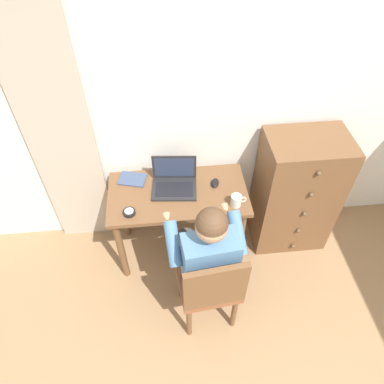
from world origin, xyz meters
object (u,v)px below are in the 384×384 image
at_px(desk, 178,203).
at_px(laptop, 174,181).
at_px(notebook_pad, 133,179).
at_px(coffee_mug, 236,201).
at_px(dresser, 295,193).
at_px(computer_mouse, 215,183).
at_px(chair, 210,286).
at_px(person_seated, 205,249).
at_px(desk_clock, 129,212).

distance_m(desk, laptop, 0.19).
relative_size(desk, laptop, 2.97).
xyz_separation_m(laptop, notebook_pad, (-0.33, 0.11, -0.05)).
height_order(laptop, coffee_mug, laptop).
xyz_separation_m(desk, dresser, (0.99, 0.07, -0.06)).
bearing_deg(notebook_pad, computer_mouse, 4.80).
bearing_deg(computer_mouse, desk, -154.24).
xyz_separation_m(chair, laptop, (-0.19, 0.76, 0.29)).
bearing_deg(dresser, chair, -137.58).
distance_m(chair, person_seated, 0.26).
height_order(chair, notebook_pad, chair).
bearing_deg(desk, coffee_mug, -22.02).
distance_m(desk_clock, coffee_mug, 0.79).
bearing_deg(dresser, notebook_pad, 175.42).
height_order(dresser, coffee_mug, dresser).
bearing_deg(person_seated, dresser, 34.18).
xyz_separation_m(dresser, laptop, (-1.01, 0.00, 0.24)).
height_order(chair, person_seated, person_seated).
distance_m(person_seated, desk_clock, 0.62).
distance_m(dresser, person_seated, 1.03).
relative_size(laptop, notebook_pad, 1.73).
xyz_separation_m(desk, chair, (0.17, -0.68, -0.11)).
bearing_deg(chair, desk_clock, 136.39).
relative_size(dresser, person_seated, 0.92).
bearing_deg(desk, computer_mouse, 11.20).
bearing_deg(person_seated, computer_mouse, 75.33).
distance_m(chair, coffee_mug, 0.64).
bearing_deg(dresser, computer_mouse, -179.06).
xyz_separation_m(person_seated, notebook_pad, (-0.50, 0.68, 0.06)).
bearing_deg(laptop, computer_mouse, -2.42).
bearing_deg(dresser, coffee_mug, -157.11).
relative_size(dresser, desk_clock, 12.36).
bearing_deg(notebook_pad, coffee_mug, -9.13).
distance_m(notebook_pad, coffee_mug, 0.85).
height_order(laptop, desk_clock, laptop).
bearing_deg(computer_mouse, person_seated, -90.11).
xyz_separation_m(desk, desk_clock, (-0.37, -0.17, 0.14)).
xyz_separation_m(laptop, desk_clock, (-0.35, -0.25, -0.04)).
bearing_deg(chair, coffee_mug, 63.64).
relative_size(computer_mouse, coffee_mug, 0.83).
height_order(computer_mouse, desk_clock, computer_mouse).
xyz_separation_m(computer_mouse, desk_clock, (-0.66, -0.23, -0.00)).
distance_m(chair, laptop, 0.83).
distance_m(person_seated, coffee_mug, 0.44).
distance_m(desk_clock, notebook_pad, 0.35).
relative_size(dresser, coffee_mug, 9.27).
bearing_deg(laptop, person_seated, -73.37).
height_order(desk_clock, notebook_pad, desk_clock).
bearing_deg(dresser, person_seated, -145.82).
bearing_deg(chair, notebook_pad, 120.91).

